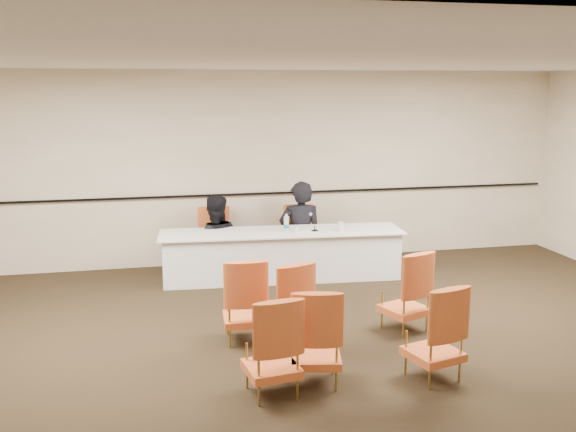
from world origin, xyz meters
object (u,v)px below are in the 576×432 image
at_px(aud_chair_front_mid, 287,303).
at_px(aud_chair_front_right, 405,291).
at_px(drinking_glass, 297,229).
at_px(aud_chair_back_left, 272,345).
at_px(aud_chair_back_mid, 316,335).
at_px(panelist_second, 215,247).
at_px(panel_table, 282,255).
at_px(microphone, 315,223).
at_px(panelist_second_chair, 215,240).
at_px(coffee_cup, 341,227).
at_px(panelist_main_chair, 301,237).
at_px(aud_chair_front_left, 245,299).
at_px(panelist_main, 301,239).
at_px(water_bottle, 286,223).
at_px(aud_chair_back_right, 434,331).

height_order(aud_chair_front_mid, aud_chair_front_right, same).
distance_m(drinking_glass, aud_chair_back_left, 3.55).
bearing_deg(aud_chair_front_right, aud_chair_back_mid, -161.51).
bearing_deg(panelist_second, panel_table, 148.79).
distance_m(microphone, aud_chair_front_mid, 2.55).
distance_m(panelist_second_chair, aud_chair_front_mid, 3.08).
height_order(coffee_cup, aud_chair_front_mid, aud_chair_front_mid).
distance_m(panelist_main_chair, panelist_second_chair, 1.32).
bearing_deg(panel_table, aud_chair_front_right, -63.50).
bearing_deg(microphone, drinking_glass, 173.50).
height_order(aud_chair_front_left, aud_chair_back_mid, same).
distance_m(panelist_main_chair, microphone, 0.70).
bearing_deg(panelist_second_chair, aud_chair_back_left, -84.79).
bearing_deg(aud_chair_front_left, panelist_main_chair, 68.08).
distance_m(drinking_glass, coffee_cup, 0.64).
bearing_deg(aud_chair_back_left, panelist_main_chair, 64.96).
distance_m(panelist_main, aud_chair_back_mid, 3.96).
distance_m(panelist_main, water_bottle, 0.72).
bearing_deg(panelist_main, panelist_second_chair, 6.68).
height_order(panelist_main, panelist_second_chair, panelist_main).
distance_m(water_bottle, coffee_cup, 0.79).
distance_m(panelist_main, aud_chair_front_mid, 3.07).
bearing_deg(panel_table, aud_chair_front_left, -107.60).
bearing_deg(drinking_glass, aud_chair_front_left, -117.15).
bearing_deg(panelist_main, panel_table, 62.28).
bearing_deg(panel_table, aud_chair_back_right, -74.09).
relative_size(microphone, coffee_cup, 1.93).
bearing_deg(panelist_main_chair, panelist_second_chair, 180.00).
distance_m(microphone, water_bottle, 0.41).
bearing_deg(aud_chair_front_mid, aud_chair_back_left, -127.44).
bearing_deg(microphone, aud_chair_back_left, -122.62).
bearing_deg(aud_chair_front_left, aud_chair_back_mid, -63.66).
bearing_deg(aud_chair_back_mid, microphone, 87.18).
bearing_deg(water_bottle, panelist_second, 148.30).
bearing_deg(aud_chair_front_left, drinking_glass, 66.19).
height_order(microphone, aud_chair_back_right, microphone).
height_order(panelist_second_chair, aud_chair_back_right, same).
bearing_deg(panelist_main, aud_chair_back_right, 105.53).
bearing_deg(panel_table, drinking_glass, -29.66).
distance_m(aud_chair_back_mid, aud_chair_back_right, 1.13).
relative_size(drinking_glass, aud_chair_back_mid, 0.11).
distance_m(aud_chair_front_left, aud_chair_back_right, 2.08).
relative_size(aud_chair_back_left, aud_chair_back_mid, 1.00).
bearing_deg(aud_chair_front_left, microphone, 60.84).
bearing_deg(coffee_cup, panelist_main, 122.41).
relative_size(panelist_main_chair, aud_chair_back_right, 1.00).
bearing_deg(aud_chair_front_left, panelist_second, 94.00).
bearing_deg(aud_chair_back_right, panelist_second, 96.87).
bearing_deg(panelist_main, aud_chair_front_right, 111.83).
height_order(panel_table, water_bottle, water_bottle).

